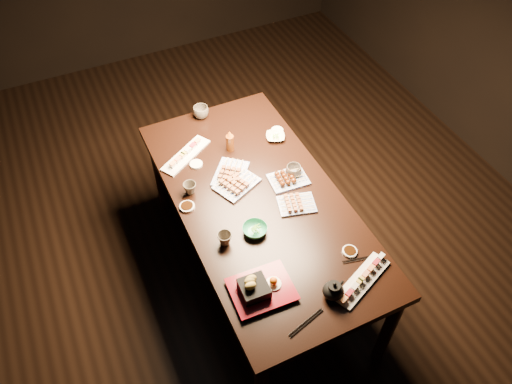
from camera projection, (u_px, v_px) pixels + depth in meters
ground at (256, 223)px, 3.69m from camera, size 5.00×5.00×0.00m
dining_table at (259, 239)px, 3.13m from camera, size 0.93×1.81×0.75m
sushi_platter_near at (363, 279)px, 2.48m from camera, size 0.37×0.24×0.04m
sushi_platter_far at (186, 153)px, 3.07m from camera, size 0.37×0.28×0.05m
yakitori_plate_center at (237, 181)px, 2.90m from camera, size 0.30×0.26×0.06m
yakitori_plate_right at (297, 202)px, 2.81m from camera, size 0.24×0.20×0.05m
yakitori_plate_left at (230, 171)px, 2.96m from camera, size 0.29×0.30×0.06m
tsukune_plate at (288, 177)px, 2.93m from camera, size 0.24×0.18×0.06m
edamame_bowl_green at (255, 230)px, 2.68m from camera, size 0.15×0.15×0.04m
edamame_bowl_cream at (275, 137)px, 3.19m from camera, size 0.15×0.15×0.03m
tempura_tray at (262, 285)px, 2.41m from camera, size 0.32×0.26×0.11m
teacup_near_left at (225, 239)px, 2.62m from camera, size 0.10×0.10×0.07m
teacup_mid_right at (294, 171)px, 2.96m from camera, size 0.10×0.10×0.07m
teacup_far_left at (190, 188)px, 2.86m from camera, size 0.09×0.09×0.07m
teacup_far_right at (201, 112)px, 3.31m from camera, size 0.13×0.13×0.08m
teapot at (334, 289)px, 2.40m from camera, size 0.15×0.15×0.11m
condiment_bottle at (230, 141)px, 3.07m from camera, size 0.06×0.06×0.15m
sauce_dish_west at (187, 207)px, 2.81m from camera, size 0.11×0.11×0.02m
sauce_dish_east at (277, 130)px, 3.24m from camera, size 0.10×0.10×0.01m
sauce_dish_se at (350, 251)px, 2.61m from camera, size 0.10×0.10×0.01m
sauce_dish_nw at (196, 164)px, 3.03m from camera, size 0.08×0.08×0.01m
chopsticks_near at (306, 322)px, 2.34m from camera, size 0.21×0.08×0.01m
chopsticks_se at (360, 259)px, 2.58m from camera, size 0.19×0.06×0.01m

